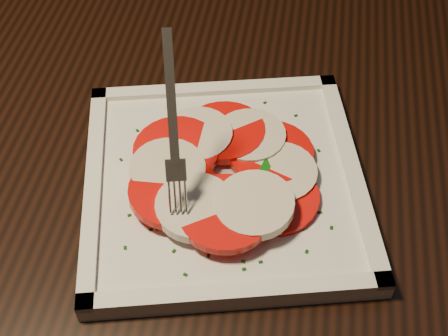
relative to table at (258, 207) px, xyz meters
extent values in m
plane|color=black|center=(-0.27, 0.16, -0.65)|extent=(6.00, 6.00, 0.00)
cube|color=black|center=(0.00, 0.00, 0.08)|extent=(1.22, 0.83, 0.04)
cube|color=black|center=(-0.07, 0.61, -0.20)|extent=(0.45, 0.45, 0.04)
cylinder|color=black|center=(-0.26, 0.44, -0.45)|extent=(0.04, 0.04, 0.41)
cylinder|color=black|center=(0.10, 0.41, -0.45)|extent=(0.04, 0.04, 0.41)
cylinder|color=black|center=(-0.23, 0.80, -0.45)|extent=(0.04, 0.04, 0.41)
cylinder|color=black|center=(0.13, 0.77, -0.45)|extent=(0.04, 0.04, 0.41)
cube|color=silver|center=(-0.03, -0.06, 0.11)|extent=(0.31, 0.31, 0.01)
cylinder|color=#E40605|center=(0.02, -0.08, 0.12)|extent=(0.08, 0.08, 0.01)
cylinder|color=beige|center=(0.02, -0.05, 0.12)|extent=(0.07, 0.07, 0.02)
cylinder|color=#E40605|center=(0.01, -0.02, 0.12)|extent=(0.08, 0.08, 0.01)
cylinder|color=beige|center=(-0.01, -0.01, 0.12)|extent=(0.07, 0.07, 0.01)
cylinder|color=#E40605|center=(-0.04, 0.00, 0.12)|extent=(0.08, 0.08, 0.01)
cylinder|color=beige|center=(-0.06, -0.02, 0.12)|extent=(0.07, 0.07, 0.01)
cylinder|color=#E40605|center=(-0.08, -0.04, 0.13)|extent=(0.08, 0.08, 0.01)
cylinder|color=beige|center=(-0.08, -0.06, 0.13)|extent=(0.07, 0.07, 0.01)
cylinder|color=#E40605|center=(-0.07, -0.09, 0.13)|extent=(0.08, 0.08, 0.01)
cylinder|color=beige|center=(-0.05, -0.10, 0.13)|extent=(0.07, 0.07, 0.01)
cylinder|color=#E40605|center=(-0.02, -0.11, 0.13)|extent=(0.08, 0.08, 0.01)
cylinder|color=beige|center=(0.00, -0.10, 0.13)|extent=(0.07, 0.07, 0.02)
cube|color=#125E10|center=(-0.07, -0.09, 0.12)|extent=(0.02, 0.03, 0.01)
cube|color=#125E10|center=(-0.10, -0.05, 0.12)|extent=(0.03, 0.03, 0.00)
cube|color=#125E10|center=(0.01, -0.04, 0.12)|extent=(0.02, 0.04, 0.00)
cube|color=#125E10|center=(-0.06, 0.00, 0.12)|extent=(0.04, 0.03, 0.01)
cube|color=#125E10|center=(-0.01, -0.01, 0.12)|extent=(0.03, 0.04, 0.00)
cube|color=#125E10|center=(-0.09, -0.09, 0.12)|extent=(0.03, 0.02, 0.01)
cube|color=#0C3609|center=(0.07, -0.10, 0.11)|extent=(0.00, 0.00, 0.00)
cube|color=#0C3609|center=(0.03, 0.00, 0.11)|extent=(0.00, 0.00, 0.00)
cube|color=#0C3609|center=(-0.09, -0.12, 0.11)|extent=(0.00, 0.00, 0.00)
cube|color=#0C3609|center=(0.03, 0.02, 0.11)|extent=(0.00, 0.00, 0.00)
cube|color=#0C3609|center=(-0.13, -0.05, 0.11)|extent=(0.00, 0.00, 0.00)
cube|color=#0C3609|center=(-0.08, -0.12, 0.11)|extent=(0.00, 0.00, 0.00)
cube|color=#0C3609|center=(0.06, -0.08, 0.11)|extent=(0.00, 0.00, 0.00)
cube|color=#0C3609|center=(0.03, 0.04, 0.11)|extent=(0.00, 0.00, 0.00)
cube|color=#0C3609|center=(0.05, -0.03, 0.11)|extent=(0.00, 0.00, 0.00)
cube|color=#0C3609|center=(0.00, -0.15, 0.11)|extent=(0.00, 0.00, 0.00)
cube|color=#0C3609|center=(0.04, 0.00, 0.11)|extent=(0.00, 0.00, 0.00)
cube|color=#0C3609|center=(-0.13, -0.01, 0.11)|extent=(0.00, 0.00, 0.00)
cube|color=#0C3609|center=(0.04, -0.10, 0.11)|extent=(0.00, 0.00, 0.00)
cube|color=#0C3609|center=(-0.10, -0.01, 0.11)|extent=(0.00, 0.00, 0.00)
cube|color=#0C3609|center=(-0.01, 0.04, 0.11)|extent=(0.00, 0.00, 0.00)
cube|color=#0C3609|center=(-0.05, -0.16, 0.11)|extent=(0.00, 0.00, 0.00)
cube|color=#0C3609|center=(0.00, 0.05, 0.11)|extent=(0.00, 0.00, 0.00)
cube|color=#0C3609|center=(-0.11, -0.11, 0.11)|extent=(0.00, 0.00, 0.00)
cube|color=#0C3609|center=(-0.03, -0.14, 0.11)|extent=(0.00, 0.00, 0.00)
cube|color=#0C3609|center=(0.05, -0.13, 0.11)|extent=(0.00, 0.00, 0.00)
cube|color=#0C3609|center=(-0.06, -0.14, 0.11)|extent=(0.00, 0.00, 0.00)
cube|color=#0C3609|center=(-0.10, 0.01, 0.11)|extent=(0.00, 0.00, 0.00)
cube|color=#0C3609|center=(-0.11, -0.01, 0.11)|extent=(0.00, 0.00, 0.00)
cube|color=#0C3609|center=(0.06, -0.01, 0.11)|extent=(0.00, 0.00, 0.00)
cube|color=#0C3609|center=(-0.10, 0.01, 0.11)|extent=(0.00, 0.00, 0.00)
cube|color=#0C3609|center=(-0.08, 0.03, 0.11)|extent=(0.00, 0.00, 0.00)
cube|color=#0C3609|center=(0.00, -0.15, 0.11)|extent=(0.00, 0.00, 0.00)
cube|color=#0C3609|center=(0.01, -0.14, 0.11)|extent=(0.00, 0.00, 0.00)
cube|color=#0C3609|center=(-0.11, -0.14, 0.11)|extent=(0.00, 0.00, 0.00)
camera|label=1|loc=(0.02, -0.43, 0.57)|focal=50.00mm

